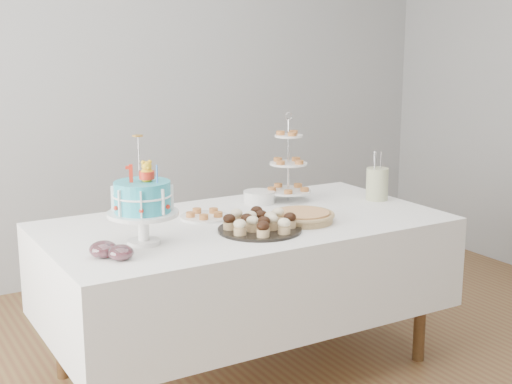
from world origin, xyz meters
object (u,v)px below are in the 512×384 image
table (245,266)px  utensil_pitcher (377,183)px  birthday_cake (143,215)px  cupcake_tray (260,222)px  jam_bowl_b (103,249)px  plate_stack (259,197)px  pie (302,216)px  jam_bowl_a (121,253)px  pastry_plate (205,215)px  tiered_stand (288,164)px

table → utensil_pitcher: (0.84, 0.03, 0.32)m
birthday_cake → utensil_pitcher: size_ratio=1.75×
cupcake_tray → jam_bowl_b: 0.74m
plate_stack → pie: bearing=-92.6°
cupcake_tray → pie: cupcake_tray is taller
birthday_cake → jam_bowl_b: (-0.21, -0.09, -0.10)m
pie → jam_bowl_a: bearing=-172.7°
cupcake_tray → jam_bowl_a: size_ratio=3.72×
pastry_plate → utensil_pitcher: utensil_pitcher is taller
cupcake_tray → pie: size_ratio=1.24×
birthday_cake → cupcake_tray: (0.53, -0.08, -0.08)m
table → pie: pie is taller
jam_bowl_b → utensil_pitcher: size_ratio=0.43×
table → jam_bowl_b: (-0.78, -0.21, 0.26)m
tiered_stand → utensil_pitcher: 0.49m
jam_bowl_a → birthday_cake: bearing=44.6°
jam_bowl_a → utensil_pitcher: bearing=11.1°
table → plate_stack: (0.25, 0.28, 0.26)m
utensil_pitcher → jam_bowl_a: bearing=-179.7°
tiered_stand → plate_stack: 0.24m
pie → cupcake_tray: bearing=-171.7°
tiered_stand → jam_bowl_b: 1.29m
jam_bowl_a → jam_bowl_b: bearing=125.5°
utensil_pitcher → tiered_stand: bearing=140.8°
plate_stack → jam_bowl_a: bearing=-150.0°
pie → tiered_stand: bearing=65.7°
tiered_stand → jam_bowl_a: (-1.14, -0.54, -0.17)m
birthday_cake → utensil_pitcher: bearing=30.2°
plate_stack → jam_bowl_b: (-1.02, -0.49, -0.00)m
table → jam_bowl_b: jam_bowl_b is taller
tiered_stand → jam_bowl_a: 1.27m
birthday_cake → jam_bowl_b: size_ratio=4.10×
table → jam_bowl_b: bearing=-164.8°
plate_stack → utensil_pitcher: 0.65m
birthday_cake → pie: size_ratio=1.50×
birthday_cake → plate_stack: bearing=50.6°
pie → birthday_cake: bearing=177.3°
birthday_cake → jam_bowl_a: bearing=-111.2°
jam_bowl_b → jam_bowl_a: bearing=-54.5°
jam_bowl_b → pastry_plate: bearing=29.3°
tiered_stand → utensil_pitcher: bearing=-28.4°
tiered_stand → utensil_pitcher: tiered_stand is taller
table → cupcake_tray: 0.33m
pie → jam_bowl_b: bearing=-176.9°
jam_bowl_a → jam_bowl_b: jam_bowl_b is taller
birthday_cake → cupcake_tray: birthday_cake is taller
table → cupcake_tray: bearing=-99.5°
table → pie: size_ratio=6.19×
utensil_pitcher → birthday_cake: bearing=175.2°
birthday_cake → cupcake_tray: size_ratio=1.21×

